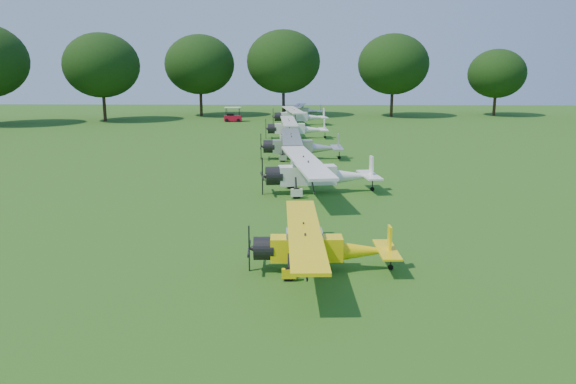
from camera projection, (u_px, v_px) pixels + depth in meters
name	position (u px, v px, depth m)	size (l,w,h in m)	color
ground	(288.00, 212.00, 30.82)	(160.00, 160.00, 0.00)	#265816
tree_belt	(356.00, 62.00, 29.08)	(137.36, 130.27, 14.52)	black
aircraft_2	(318.00, 244.00, 21.91)	(5.89, 9.36, 1.85)	yellow
aircraft_3	(316.00, 172.00, 35.03)	(7.48, 11.85, 2.33)	white
aircraft_4	(299.00, 144.00, 47.33)	(7.00, 11.14, 2.20)	silver
aircraft_5	(294.00, 127.00, 60.47)	(6.77, 10.78, 2.12)	white
aircraft_6	(298.00, 115.00, 73.25)	(7.24, 11.47, 2.25)	white
aircraft_7	(302.00, 109.00, 85.19)	(5.88, 9.36, 1.84)	silver
golf_cart	(233.00, 117.00, 77.86)	(2.37, 1.51, 1.98)	#AF0C22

